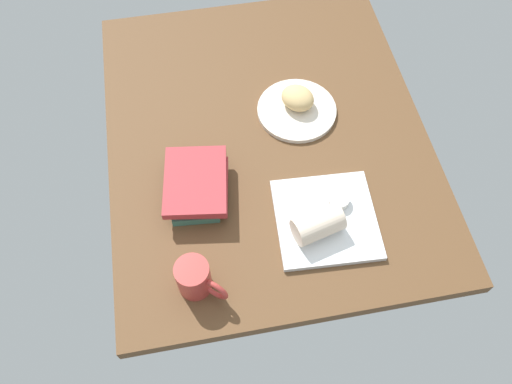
{
  "coord_description": "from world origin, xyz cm",
  "views": [
    {
      "loc": [
        87.17,
        -18.96,
        122.27
      ],
      "look_at": [
        20.53,
        -6.85,
        7.0
      ],
      "focal_mm": 36.22,
      "sensor_mm": 36.0,
      "label": 1
    }
  ],
  "objects_px": {
    "coffee_mug": "(195,278)",
    "sauce_cup": "(339,200)",
    "square_plate": "(326,219)",
    "book_stack": "(196,186)",
    "scone_pastry": "(298,98)",
    "round_plate": "(297,110)",
    "breakfast_wrap": "(318,224)"
  },
  "relations": [
    {
      "from": "coffee_mug",
      "to": "sauce_cup",
      "type": "bearing_deg",
      "value": 111.92
    },
    {
      "from": "square_plate",
      "to": "book_stack",
      "type": "relative_size",
      "value": 1.13
    },
    {
      "from": "scone_pastry",
      "to": "sauce_cup",
      "type": "height_order",
      "value": "scone_pastry"
    },
    {
      "from": "round_plate",
      "to": "square_plate",
      "type": "relative_size",
      "value": 0.9
    },
    {
      "from": "square_plate",
      "to": "coffee_mug",
      "type": "bearing_deg",
      "value": -71.42
    },
    {
      "from": "round_plate",
      "to": "square_plate",
      "type": "xyz_separation_m",
      "value": [
        0.36,
        -0.0,
        0.0
      ]
    },
    {
      "from": "sauce_cup",
      "to": "round_plate",
      "type": "bearing_deg",
      "value": -173.56
    },
    {
      "from": "square_plate",
      "to": "book_stack",
      "type": "height_order",
      "value": "book_stack"
    },
    {
      "from": "sauce_cup",
      "to": "breakfast_wrap",
      "type": "distance_m",
      "value": 0.11
    },
    {
      "from": "breakfast_wrap",
      "to": "round_plate",
      "type": "bearing_deg",
      "value": 160.12
    },
    {
      "from": "book_stack",
      "to": "coffee_mug",
      "type": "xyz_separation_m",
      "value": [
        0.26,
        -0.03,
        0.01
      ]
    },
    {
      "from": "scone_pastry",
      "to": "sauce_cup",
      "type": "distance_m",
      "value": 0.34
    },
    {
      "from": "scone_pastry",
      "to": "square_plate",
      "type": "bearing_deg",
      "value": -1.31
    },
    {
      "from": "square_plate",
      "to": "breakfast_wrap",
      "type": "relative_size",
      "value": 2.09
    },
    {
      "from": "breakfast_wrap",
      "to": "book_stack",
      "type": "relative_size",
      "value": 0.54
    },
    {
      "from": "round_plate",
      "to": "book_stack",
      "type": "distance_m",
      "value": 0.39
    },
    {
      "from": "scone_pastry",
      "to": "coffee_mug",
      "type": "distance_m",
      "value": 0.61
    },
    {
      "from": "book_stack",
      "to": "coffee_mug",
      "type": "distance_m",
      "value": 0.26
    },
    {
      "from": "sauce_cup",
      "to": "coffee_mug",
      "type": "relative_size",
      "value": 0.49
    },
    {
      "from": "round_plate",
      "to": "breakfast_wrap",
      "type": "relative_size",
      "value": 1.89
    },
    {
      "from": "book_stack",
      "to": "round_plate",
      "type": "bearing_deg",
      "value": 125.02
    },
    {
      "from": "round_plate",
      "to": "breakfast_wrap",
      "type": "height_order",
      "value": "breakfast_wrap"
    },
    {
      "from": "round_plate",
      "to": "scone_pastry",
      "type": "distance_m",
      "value": 0.04
    },
    {
      "from": "round_plate",
      "to": "square_plate",
      "type": "height_order",
      "value": "square_plate"
    },
    {
      "from": "square_plate",
      "to": "sauce_cup",
      "type": "relative_size",
      "value": 4.51
    },
    {
      "from": "scone_pastry",
      "to": "breakfast_wrap",
      "type": "bearing_deg",
      "value": -5.81
    },
    {
      "from": "sauce_cup",
      "to": "breakfast_wrap",
      "type": "height_order",
      "value": "breakfast_wrap"
    },
    {
      "from": "book_stack",
      "to": "scone_pastry",
      "type": "bearing_deg",
      "value": 126.53
    },
    {
      "from": "breakfast_wrap",
      "to": "coffee_mug",
      "type": "xyz_separation_m",
      "value": [
        0.08,
        -0.31,
        -0.0
      ]
    },
    {
      "from": "book_stack",
      "to": "square_plate",
      "type": "bearing_deg",
      "value": 66.07
    },
    {
      "from": "breakfast_wrap",
      "to": "book_stack",
      "type": "xyz_separation_m",
      "value": [
        -0.17,
        -0.28,
        -0.01
      ]
    },
    {
      "from": "sauce_cup",
      "to": "breakfast_wrap",
      "type": "bearing_deg",
      "value": -46.27
    }
  ]
}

